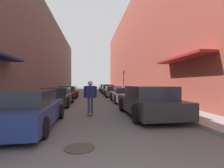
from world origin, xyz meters
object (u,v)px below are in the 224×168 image
parked_car_left_2 (68,92)px  parked_car_right_3 (108,89)px  parked_car_right_1 (124,95)px  skateboarder (90,94)px  parked_car_left_1 (58,97)px  parked_car_right_2 (113,91)px  manhole_cover (80,148)px  parked_car_left_0 (27,110)px  traffic_light (124,79)px  parked_car_right_4 (105,88)px  parked_car_right_0 (148,101)px

parked_car_left_2 → parked_car_right_3: parked_car_right_3 is taller
parked_car_right_1 → skateboarder: bearing=-116.6°
parked_car_left_1 → parked_car_right_2: size_ratio=0.98×
parked_car_right_2 → manhole_cover: parked_car_right_2 is taller
parked_car_left_0 → parked_car_right_2: 14.31m
parked_car_left_0 → parked_car_right_2: (4.72, 13.51, -0.03)m
parked_car_left_0 → traffic_light: bearing=70.1°
parked_car_left_0 → parked_car_right_4: size_ratio=0.94×
parked_car_left_1 → skateboarder: 4.53m
parked_car_left_2 → manhole_cover: parked_car_left_2 is taller
parked_car_right_1 → parked_car_right_3: bearing=90.5°
skateboarder → parked_car_right_4: bearing=83.6°
parked_car_right_3 → parked_car_right_0: bearing=-89.9°
parked_car_right_4 → parked_car_left_1: bearing=-104.0°
parked_car_right_3 → traffic_light: (2.37, 0.14, 1.54)m
manhole_cover → parked_car_left_2: bearing=98.2°
parked_car_left_2 → parked_car_right_2: (4.84, 1.63, -0.02)m
parked_car_left_1 → traffic_light: 15.33m
parked_car_right_4 → traffic_light: traffic_light is taller
manhole_cover → traffic_light: (5.21, 21.66, 2.14)m
parked_car_left_2 → manhole_cover: bearing=-81.8°
parked_car_right_1 → skateboarder: size_ratio=2.72×
parked_car_left_0 → parked_car_right_0: size_ratio=0.92×
parked_car_left_1 → manhole_cover: size_ratio=6.68×
parked_car_left_1 → parked_car_right_0: 6.64m
parked_car_left_0 → parked_car_right_0: 5.02m
parked_car_right_4 → traffic_light: bearing=-67.9°
skateboarder → manhole_cover: (-0.25, -4.27, -0.98)m
parked_car_right_0 → parked_car_right_1: parked_car_right_0 is taller
parked_car_right_3 → traffic_light: traffic_light is taller
parked_car_right_4 → parked_car_right_1: bearing=-89.6°
parked_car_right_1 → skateboarder: 6.05m
parked_car_left_0 → parked_car_right_0: parked_car_right_0 is taller
parked_car_right_0 → traffic_light: (2.33, 17.99, 1.49)m
parked_car_left_2 → parked_car_right_4: 14.34m
parked_car_right_1 → manhole_cover: 10.12m
parked_car_left_1 → parked_car_right_3: size_ratio=1.11×
manhole_cover → skateboarder: bearing=86.7°
parked_car_left_2 → parked_car_right_2: 5.10m
parked_car_left_0 → parked_car_right_3: 19.98m
parked_car_right_3 → manhole_cover: (-2.84, -21.52, -0.60)m
skateboarder → parked_car_left_2: bearing=103.1°
manhole_cover → parked_car_left_1: bearing=103.5°
skateboarder → traffic_light: bearing=74.1°
parked_car_right_2 → parked_car_right_3: (0.01, 5.90, 0.04)m
parked_car_left_2 → manhole_cover: 14.15m
parked_car_left_2 → parked_car_right_3: size_ratio=0.94×
parked_car_left_2 → parked_car_right_1: parked_car_left_2 is taller
parked_car_left_0 → parked_car_right_1: 8.97m
parked_car_left_0 → parked_car_right_0: bearing=18.2°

